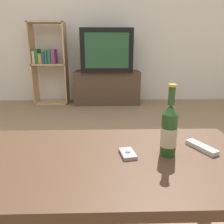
{
  "coord_description": "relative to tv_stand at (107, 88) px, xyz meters",
  "views": [
    {
      "loc": [
        0.08,
        -0.81,
        0.88
      ],
      "look_at": [
        0.11,
        0.32,
        0.55
      ],
      "focal_mm": 35.0,
      "sensor_mm": 36.0,
      "label": 1
    }
  ],
  "objects": [
    {
      "name": "tv_stand",
      "position": [
        0.0,
        0.0,
        0.0
      ],
      "size": [
        1.05,
        0.4,
        0.53
      ],
      "color": "#4C3828",
      "rests_on": "ground_plane"
    },
    {
      "name": "coffee_table",
      "position": [
        -0.09,
        -2.75,
        0.13
      ],
      "size": [
        1.39,
        0.63,
        0.45
      ],
      "color": "#422B1C",
      "rests_on": "ground_plane"
    },
    {
      "name": "television",
      "position": [
        -0.0,
        -0.0,
        0.59
      ],
      "size": [
        0.78,
        0.51,
        0.64
      ],
      "color": "black",
      "rests_on": "tv_stand"
    },
    {
      "name": "back_wall",
      "position": [
        -0.09,
        0.27,
        1.04
      ],
      "size": [
        8.0,
        0.05,
        2.6
      ],
      "color": "silver",
      "rests_on": "ground_plane"
    },
    {
      "name": "remote_control",
      "position": [
        0.4,
        -2.69,
        0.2
      ],
      "size": [
        0.1,
        0.15,
        0.02
      ],
      "rotation": [
        0.0,
        0.0,
        0.43
      ],
      "color": "beige",
      "rests_on": "coffee_table"
    },
    {
      "name": "beer_bottle",
      "position": [
        0.24,
        -2.74,
        0.29
      ],
      "size": [
        0.07,
        0.07,
        0.3
      ],
      "color": "#1E4219",
      "rests_on": "coffee_table"
    },
    {
      "name": "cell_phone",
      "position": [
        0.07,
        -2.74,
        0.19
      ],
      "size": [
        0.07,
        0.1,
        0.02
      ],
      "rotation": [
        0.0,
        0.0,
        0.17
      ],
      "color": "gray",
      "rests_on": "coffee_table"
    },
    {
      "name": "bookshelf",
      "position": [
        -0.94,
        0.06,
        0.41
      ],
      "size": [
        0.54,
        0.3,
        1.28
      ],
      "color": "tan",
      "rests_on": "ground_plane"
    }
  ]
}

